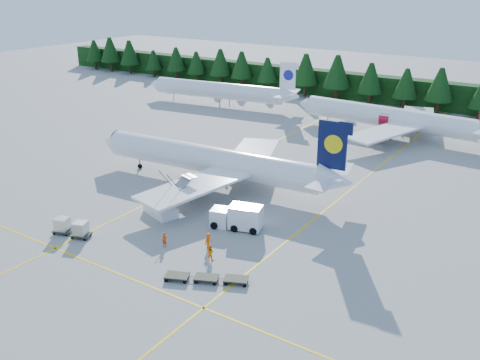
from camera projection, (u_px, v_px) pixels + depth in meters
The scene contains 15 objects.
ground at pixel (192, 261), 54.91m from camera, with size 320.00×320.00×0.00m, color #989893.
taxi_stripe_a at pixel (202, 177), 77.69m from camera, with size 0.25×120.00×0.01m, color yellow.
taxi_stripe_b at pixel (328, 208), 67.39m from camera, with size 0.25×120.00×0.01m, color yellow.
taxi_stripe_cross at pixel (153, 288), 50.24m from camera, with size 80.00×0.25×0.01m, color yellow.
treeline_hedge at pixel (423, 94), 117.67m from camera, with size 220.00×4.00×6.00m, color black.
airliner_navy at pixel (205, 159), 74.66m from camera, with size 38.72×31.77×11.26m.
airliner_red at pixel (384, 117), 97.46m from camera, with size 37.64×30.90×10.94m.
airliner_far_left at pixel (213, 90), 120.37m from camera, with size 36.34×7.99×10.59m.
airstairs at pixel (163, 207), 65.47m from camera, with size 5.09×6.91×4.12m.
service_truck at pixel (237, 217), 61.61m from camera, with size 6.31×3.69×2.87m.
dolly_train at pixel (206, 277), 51.16m from camera, with size 7.75×4.86×0.13m.
uld_pair at pixel (71, 227), 59.98m from camera, with size 5.02×2.55×1.56m.
crew_a at pixel (165, 240), 57.50m from camera, with size 0.60×0.40×1.66m, color #EC3804.
crew_b at pixel (210, 253), 54.89m from camera, with size 0.79×0.62×1.63m, color orange.
crew_c at pixel (208, 241), 57.17m from camera, with size 0.73×0.50×1.78m, color #F35C05.
Camera 1 is at (30.71, -37.55, 27.50)m, focal length 40.00 mm.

